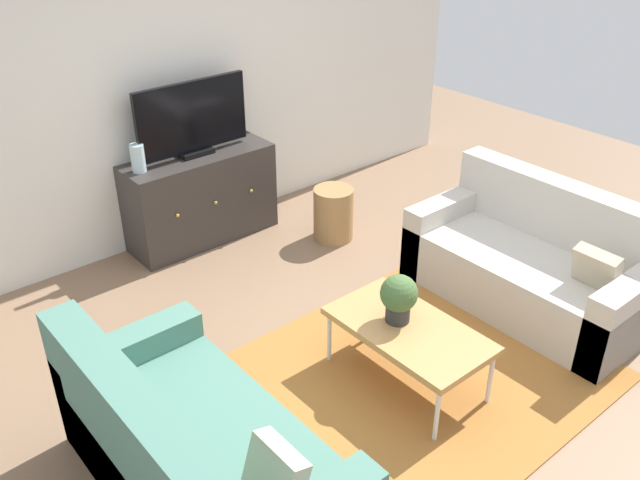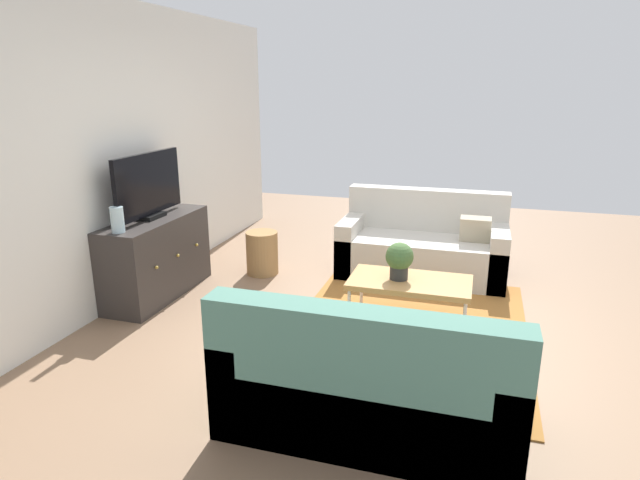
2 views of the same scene
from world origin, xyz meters
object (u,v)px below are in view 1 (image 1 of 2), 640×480
couch_left_side (191,463)px  flat_screen_tv (192,119)px  couch_right_side (535,265)px  coffee_table (409,331)px  wicker_basket (333,214)px  glass_vase (138,158)px  tv_console (201,197)px  potted_plant (399,297)px

couch_left_side → flat_screen_tv: bearing=57.6°
couch_right_side → coffee_table: size_ratio=1.71×
flat_screen_tv → wicker_basket: 1.40m
coffee_table → glass_vase: (-0.49, 2.41, 0.49)m
glass_vase → tv_console: bearing=-0.0°
couch_left_side → tv_console: size_ratio=1.35×
coffee_table → potted_plant: (-0.00, 0.09, 0.20)m
couch_right_side → tv_console: (-1.36, 2.37, 0.09)m
couch_right_side → wicker_basket: bearing=107.1°
potted_plant → flat_screen_tv: (0.02, 2.34, 0.47)m
couch_right_side → flat_screen_tv: size_ratio=1.75×
couch_right_side → potted_plant: (-1.38, 0.06, 0.30)m
tv_console → glass_vase: (-0.51, 0.00, 0.49)m
wicker_basket → couch_right_side: bearing=-72.9°
couch_left_side → coffee_table: (1.50, -0.04, 0.10)m
glass_vase → wicker_basket: 1.67m
potted_plant → coffee_table: bearing=-87.6°
couch_right_side → glass_vase: size_ratio=7.75×
couch_left_side → glass_vase: 2.64m
potted_plant → wicker_basket: bearing=61.3°
coffee_table → wicker_basket: 1.90m
potted_plant → couch_left_side: bearing=-177.7°
wicker_basket → tv_console: bearing=139.5°
coffee_table → wicker_basket: size_ratio=2.16×
flat_screen_tv → couch_right_side: bearing=-60.5°
potted_plant → glass_vase: (-0.49, 2.32, 0.28)m
couch_right_side → wicker_basket: couch_right_side is taller
couch_left_side → flat_screen_tv: (1.52, 2.39, 0.78)m
coffee_table → wicker_basket: (0.87, 1.68, -0.16)m
flat_screen_tv → wicker_basket: (0.85, -0.75, -0.84)m
couch_right_side → glass_vase: glass_vase is taller
glass_vase → flat_screen_tv: bearing=2.2°
potted_plant → tv_console: bearing=89.4°
couch_left_side → couch_right_side: (2.87, 0.00, 0.00)m
couch_left_side → potted_plant: couch_left_side is taller
couch_left_side → glass_vase: (1.01, 2.37, 0.58)m
couch_right_side → coffee_table: (-1.37, -0.04, 0.10)m
coffee_table → couch_left_side: bearing=178.6°
tv_console → glass_vase: bearing=180.0°
glass_vase → wicker_basket: size_ratio=0.48×
couch_right_side → flat_screen_tv: flat_screen_tv is taller
coffee_table → tv_console: tv_console is taller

